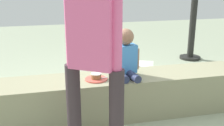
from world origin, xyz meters
The scene contains 11 objects.
ground_plane centered at (0.00, 0.00, 0.00)m, with size 12.00×12.00×0.00m, color #949F83.
concrete_ledge centered at (0.00, 0.00, 0.21)m, with size 2.85×0.47×0.42m, color gray.
child_seated centered at (0.14, -0.02, 0.64)m, with size 0.28×0.33×0.48m.
adult_standing centered at (-0.29, -0.66, 0.95)m, with size 0.41×0.34×1.58m.
cake_plate centered at (-0.17, -0.04, 0.45)m, with size 0.22×0.22×0.07m.
gift_bag centered at (0.45, 1.27, 0.13)m, with size 0.24×0.12×0.30m.
railing_post centered at (1.84, 1.73, 0.47)m, with size 0.36×0.36×1.22m.
water_bottle_near_gift centered at (0.19, 1.16, 0.09)m, with size 0.07×0.07×0.19m.
party_cup_red centered at (-0.65, 0.72, 0.06)m, with size 0.09×0.09×0.11m, color red.
cake_box_white centered at (0.81, 1.30, 0.06)m, with size 0.31×0.31×0.11m, color white.
handbag_black_leather centered at (0.02, 0.67, 0.11)m, with size 0.32×0.13×0.33m.
Camera 1 is at (-0.61, -2.57, 1.39)m, focal length 44.79 mm.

